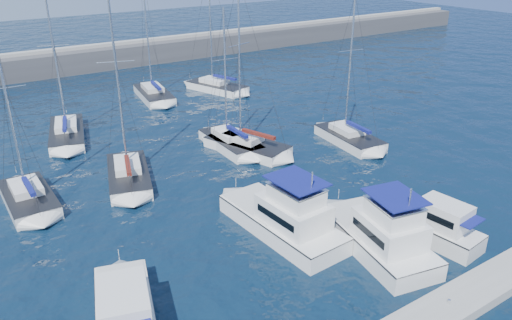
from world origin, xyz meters
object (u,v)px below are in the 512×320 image
sailboat_mid_a (29,198)px  sailboat_mid_b (129,175)px  motor_yacht_port_outer (125,314)px  sailboat_back_b (154,94)px  sailboat_mid_e (349,138)px  sailboat_back_a (67,133)px  sailboat_mid_c (231,142)px  motor_yacht_stbd_inner (381,236)px  motor_yacht_stbd_outer (434,226)px  motor_yacht_port_inner (286,219)px  sailboat_mid_d (247,146)px  sailboat_back_c (217,87)px

sailboat_mid_a → sailboat_mid_b: size_ratio=0.91×
motor_yacht_port_outer → sailboat_back_b: bearing=81.3°
sailboat_mid_e → sailboat_back_a: bearing=149.8°
sailboat_mid_a → sailboat_mid_c: sailboat_mid_a is taller
motor_yacht_stbd_inner → motor_yacht_stbd_outer: motor_yacht_stbd_inner is taller
sailboat_back_a → sailboat_back_b: bearing=46.8°
sailboat_mid_b → sailboat_mid_c: (10.26, 1.51, -0.02)m
sailboat_mid_c → sailboat_back_b: size_ratio=0.85×
motor_yacht_stbd_outer → sailboat_back_b: bearing=87.3°
motor_yacht_port_inner → sailboat_mid_c: (4.66, 14.61, -0.62)m
motor_yacht_stbd_inner → sailboat_mid_e: bearing=64.2°
motor_yacht_stbd_outer → sailboat_back_a: (-14.61, 30.98, -0.44)m
motor_yacht_stbd_outer → motor_yacht_stbd_inner: bearing=161.5°
sailboat_mid_c → sailboat_mid_e: sailboat_mid_e is taller
sailboat_back_b → motor_yacht_port_inner: bearing=-90.3°
sailboat_mid_d → sailboat_back_c: 20.00m
motor_yacht_stbd_outer → sailboat_mid_b: (-13.07, 18.73, -0.41)m
motor_yacht_stbd_inner → motor_yacht_port_inner: bearing=138.5°
sailboat_mid_d → sailboat_mid_e: size_ratio=1.12×
motor_yacht_stbd_inner → sailboat_mid_a: bearing=143.9°
motor_yacht_port_outer → motor_yacht_stbd_inner: motor_yacht_stbd_inner is taller
sailboat_mid_c → sailboat_mid_d: bearing=-62.5°
sailboat_mid_c → motor_yacht_port_outer: bearing=-132.3°
sailboat_back_b → sailboat_mid_e: bearing=-59.6°
sailboat_mid_a → sailboat_mid_c: size_ratio=1.07×
sailboat_mid_c → sailboat_back_a: bearing=138.8°
motor_yacht_stbd_outer → sailboat_mid_e: sailboat_mid_e is taller
motor_yacht_port_outer → sailboat_back_c: size_ratio=0.51×
sailboat_back_c → sailboat_back_b: bearing=151.1°
sailboat_mid_a → sailboat_mid_c: 17.64m
sailboat_back_a → sailboat_mid_a: bearing=-101.0°
motor_yacht_stbd_inner → sailboat_mid_b: bearing=128.8°
sailboat_mid_e → sailboat_back_a: sailboat_back_a is taller
sailboat_mid_d → motor_yacht_stbd_inner: bearing=-114.8°
sailboat_mid_b → sailboat_mid_d: (11.03, -0.05, -0.00)m
motor_yacht_port_outer → sailboat_mid_d: size_ratio=0.51×
sailboat_mid_c → sailboat_mid_a: bearing=-174.9°
motor_yacht_stbd_outer → sailboat_mid_a: (-20.40, 19.02, -0.42)m
sailboat_mid_e → sailboat_back_c: sailboat_back_c is taller
motor_yacht_port_outer → motor_yacht_stbd_inner: bearing=8.1°
motor_yacht_stbd_inner → sailboat_mid_d: sailboat_mid_d is taller
sailboat_mid_a → motor_yacht_port_outer: bearing=-85.7°
motor_yacht_stbd_inner → sailboat_mid_d: (1.83, 17.85, -0.61)m
motor_yacht_port_outer → motor_yacht_port_inner: size_ratio=0.81×
sailboat_mid_c → sailboat_mid_d: 1.73m
motor_yacht_port_inner → motor_yacht_stbd_outer: size_ratio=1.44×
sailboat_mid_b → sailboat_mid_e: size_ratio=1.10×
motor_yacht_port_outer → sailboat_back_a: size_ratio=0.56×
motor_yacht_port_outer → sailboat_mid_e: bearing=41.1°
motor_yacht_stbd_outer → sailboat_back_a: bearing=108.9°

